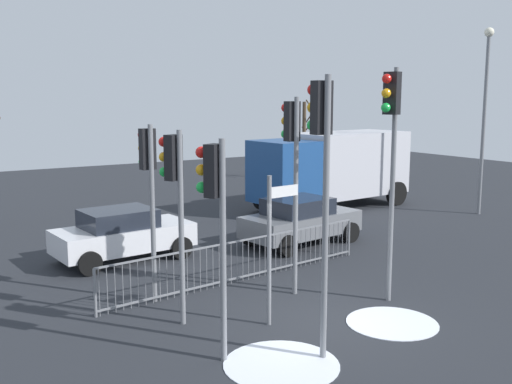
# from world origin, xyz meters

# --- Properties ---
(ground_plane) EXTENTS (60.00, 60.00, 0.00)m
(ground_plane) POSITION_xyz_m (0.00, 0.00, 0.00)
(ground_plane) COLOR #26282D
(traffic_light_foreground_right) EXTENTS (0.42, 0.52, 3.89)m
(traffic_light_foreground_right) POSITION_xyz_m (-2.69, -0.39, 2.85)
(traffic_light_foreground_right) COLOR slate
(traffic_light_foreground_right) RESTS_ON ground
(traffic_light_rear_left) EXTENTS (0.55, 0.37, 5.19)m
(traffic_light_rear_left) POSITION_xyz_m (1.92, 0.18, 3.79)
(traffic_light_rear_left) COLOR slate
(traffic_light_rear_left) RESTS_ON ground
(traffic_light_foreground_left) EXTENTS (0.40, 0.53, 3.94)m
(traffic_light_foreground_left) POSITION_xyz_m (-2.57, 1.54, 2.89)
(traffic_light_foreground_left) COLOR slate
(traffic_light_foreground_left) RESTS_ON ground
(traffic_light_mid_right) EXTENTS (0.33, 0.57, 4.57)m
(traffic_light_mid_right) POSITION_xyz_m (0.52, 1.88, 3.35)
(traffic_light_mid_right) COLOR slate
(traffic_light_mid_right) RESTS_ON ground
(traffic_light_mid_left) EXTENTS (0.32, 0.57, 4.94)m
(traffic_light_mid_left) POSITION_xyz_m (-1.08, -1.22, 3.61)
(traffic_light_mid_left) COLOR slate
(traffic_light_mid_left) RESTS_ON ground
(traffic_light_rear_right) EXTENTS (0.33, 0.57, 3.98)m
(traffic_light_rear_right) POSITION_xyz_m (-2.48, 3.13, 2.92)
(traffic_light_rear_right) COLOR slate
(traffic_light_rear_right) RESTS_ON ground
(direction_sign_post) EXTENTS (0.79, 0.15, 3.05)m
(direction_sign_post) POSITION_xyz_m (-0.98, 0.45, 1.71)
(direction_sign_post) COLOR slate
(direction_sign_post) RESTS_ON ground
(pedestrian_guard_railing) EXTENTS (7.81, 1.04, 1.07)m
(pedestrian_guard_railing) POSITION_xyz_m (-0.03, 3.19, 0.55)
(pedestrian_guard_railing) COLOR slate
(pedestrian_guard_railing) RESTS_ON ground
(car_white_far) EXTENTS (3.93, 2.20, 1.47)m
(car_white_far) POSITION_xyz_m (-1.90, 6.66, 0.77)
(car_white_far) COLOR silver
(car_white_far) RESTS_ON ground
(car_grey_mid) EXTENTS (3.99, 2.35, 1.47)m
(car_grey_mid) POSITION_xyz_m (3.44, 5.52, 0.77)
(car_grey_mid) COLOR slate
(car_grey_mid) RESTS_ON ground
(delivery_truck) EXTENTS (7.23, 3.23, 3.10)m
(delivery_truck) POSITION_xyz_m (8.21, 9.81, 1.74)
(delivery_truck) COLOR silver
(delivery_truck) RESTS_ON ground
(street_lamp) EXTENTS (0.36, 0.36, 7.14)m
(street_lamp) POSITION_xyz_m (12.28, 5.72, 4.34)
(street_lamp) COLOR slate
(street_lamp) RESTS_ON ground
(bare_tree_centre) EXTENTS (1.53, 1.56, 4.41)m
(bare_tree_centre) POSITION_xyz_m (12.35, 17.34, 2.33)
(bare_tree_centre) COLOR #473828
(bare_tree_centre) RESTS_ON ground
(snow_patch_kerb) EXTENTS (2.02, 2.02, 0.01)m
(snow_patch_kerb) POSITION_xyz_m (-1.87, -1.22, 0.01)
(snow_patch_kerb) COLOR white
(snow_patch_kerb) RESTS_ON ground
(snow_patch_island) EXTENTS (1.87, 1.87, 0.01)m
(snow_patch_island) POSITION_xyz_m (1.13, -0.83, 0.01)
(snow_patch_island) COLOR white
(snow_patch_island) RESTS_ON ground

